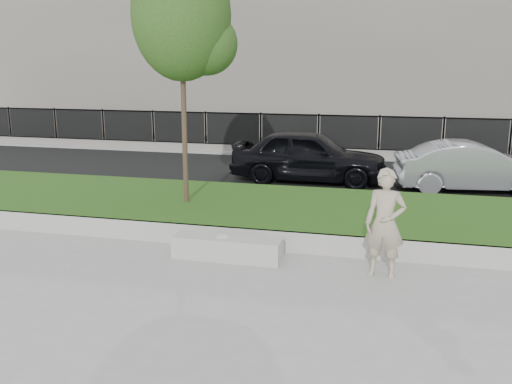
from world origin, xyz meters
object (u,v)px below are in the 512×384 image
(car_silver, at_px, (473,167))
(stone_bench, at_px, (227,248))
(book, at_px, (222,236))
(young_tree, at_px, (185,21))
(man, at_px, (385,223))
(car_dark, at_px, (309,156))

(car_silver, bearing_deg, stone_bench, 135.43)
(stone_bench, distance_m, car_silver, 8.32)
(stone_bench, distance_m, book, 0.24)
(stone_bench, distance_m, young_tree, 5.04)
(man, bearing_deg, car_silver, 79.70)
(man, relative_size, car_silver, 0.44)
(man, xyz_separation_m, young_tree, (-4.36, 2.57, 3.42))
(book, bearing_deg, young_tree, 98.37)
(young_tree, bearing_deg, car_dark, 66.51)
(book, bearing_deg, car_silver, 29.83)
(stone_bench, height_order, man, man)
(stone_bench, height_order, book, book)
(book, height_order, car_silver, car_silver)
(book, bearing_deg, stone_bench, -33.18)
(book, xyz_separation_m, car_dark, (0.46, 6.94, 0.39))
(book, distance_m, young_tree, 4.83)
(young_tree, bearing_deg, stone_bench, -56.26)
(young_tree, bearing_deg, book, -57.80)
(man, relative_size, book, 8.92)
(man, bearing_deg, book, -176.70)
(car_dark, bearing_deg, young_tree, 156.81)
(book, relative_size, car_dark, 0.05)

